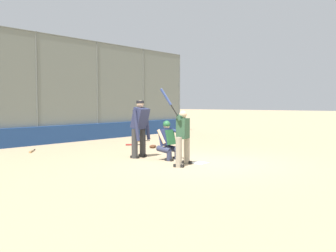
{
  "coord_description": "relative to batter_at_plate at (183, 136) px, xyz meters",
  "views": [
    {
      "loc": [
        9.43,
        6.27,
        1.74
      ],
      "look_at": [
        0.19,
        -1.0,
        1.05
      ],
      "focal_mm": 42.0,
      "sensor_mm": 36.0,
      "label": 1
    }
  ],
  "objects": [
    {
      "name": "ground_plane",
      "position": [
        -0.64,
        0.13,
        -0.83
      ],
      "size": [
        160.0,
        160.0,
        0.0
      ],
      "primitive_type": "plane",
      "color": "tan"
    },
    {
      "name": "home_plate_marker",
      "position": [
        -0.64,
        0.13,
        -0.83
      ],
      "size": [
        0.43,
        0.43,
        0.01
      ],
      "primitive_type": "cube",
      "color": "white",
      "rests_on": "ground_plane"
    },
    {
      "name": "backstop_fence",
      "position": [
        -0.64,
        -7.9,
        1.6
      ],
      "size": [
        19.84,
        0.08,
        4.67
      ],
      "color": "#515651",
      "rests_on": "ground_plane"
    },
    {
      "name": "padding_wall",
      "position": [
        -0.64,
        -7.8,
        -0.45
      ],
      "size": [
        19.36,
        0.18,
        0.76
      ],
      "primitive_type": "cube",
      "color": "navy",
      "rests_on": "ground_plane"
    },
    {
      "name": "batter_at_plate",
      "position": [
        0.0,
        0.0,
        0.0
      ],
      "size": [
        1.11,
        0.56,
        2.14
      ],
      "rotation": [
        0.0,
        0.0,
        0.29
      ],
      "color": "gray",
      "rests_on": "ground_plane"
    },
    {
      "name": "catcher_behind_plate",
      "position": [
        -0.63,
        -0.98,
        -0.21
      ],
      "size": [
        0.64,
        0.74,
        1.2
      ],
      "rotation": [
        0.0,
        0.0,
        0.04
      ],
      "color": "#2D334C",
      "rests_on": "ground_plane"
    },
    {
      "name": "umpire_home",
      "position": [
        -0.44,
        -2.0,
        0.15
      ],
      "size": [
        0.74,
        0.49,
        1.82
      ],
      "rotation": [
        0.0,
        0.0,
        0.1
      ],
      "color": "#333333",
      "rests_on": "ground_plane"
    },
    {
      "name": "spare_bat_near_backstop",
      "position": [
        -2.92,
        -4.64,
        -0.8
      ],
      "size": [
        0.64,
        0.6,
        0.07
      ],
      "rotation": [
        0.0,
        0.0,
        5.53
      ],
      "color": "black",
      "rests_on": "ground_plane"
    },
    {
      "name": "spare_bat_by_padding",
      "position": [
        -4.16,
        -5.42,
        -0.8
      ],
      "size": [
        0.88,
        0.24,
        0.07
      ],
      "rotation": [
        0.0,
        0.0,
        6.06
      ],
      "color": "black",
      "rests_on": "ground_plane"
    },
    {
      "name": "spare_bat_third_base_side",
      "position": [
        0.9,
        -5.97,
        -0.8
      ],
      "size": [
        0.62,
        0.63,
        0.07
      ],
      "rotation": [
        0.0,
        0.0,
        0.79
      ],
      "color": "black",
      "rests_on": "ground_plane"
    },
    {
      "name": "fielding_glove_on_dirt",
      "position": [
        -2.73,
        -3.4,
        -0.77
      ],
      "size": [
        0.34,
        0.26,
        0.12
      ],
      "color": "#56331E",
      "rests_on": "ground_plane"
    },
    {
      "name": "baseball_loose",
      "position": [
        -2.88,
        -1.93,
        -0.8
      ],
      "size": [
        0.07,
        0.07,
        0.07
      ],
      "primitive_type": "sphere",
      "color": "white",
      "rests_on": "ground_plane"
    }
  ]
}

